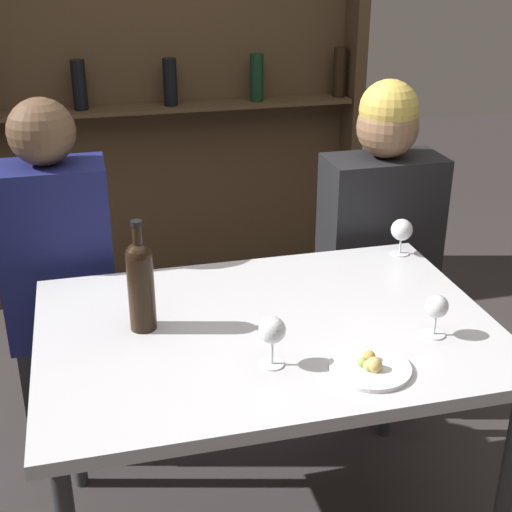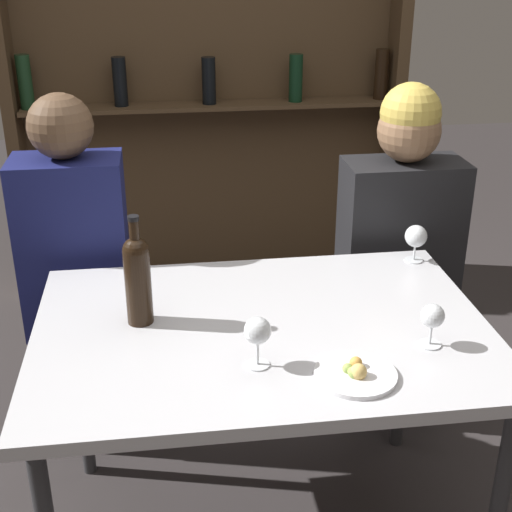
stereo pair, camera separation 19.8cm
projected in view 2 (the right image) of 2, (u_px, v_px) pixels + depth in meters
name	position (u px, v px, depth m)	size (l,w,h in m)	color
dining_table	(262.00, 347.00, 1.96)	(1.23, 0.86, 0.75)	silver
wine_rack_wall	(208.00, 88.00, 3.54)	(1.96, 0.21, 2.00)	#4C3823
wine_bottle	(138.00, 276.00, 1.90)	(0.07, 0.07, 0.31)	black
wine_glass_0	(416.00, 237.00, 2.28)	(0.07, 0.07, 0.12)	silver
wine_glass_1	(258.00, 332.00, 1.71)	(0.07, 0.07, 0.13)	silver
wine_glass_2	(432.00, 318.00, 1.81)	(0.06, 0.06, 0.12)	silver
food_plate_0	(355.00, 373.00, 1.70)	(0.20, 0.20, 0.04)	white
seated_person_left	(78.00, 285.00, 2.47)	(0.36, 0.22, 1.27)	#26262B
seated_person_right	(397.00, 262.00, 2.61)	(0.42, 0.22, 1.28)	#26262B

